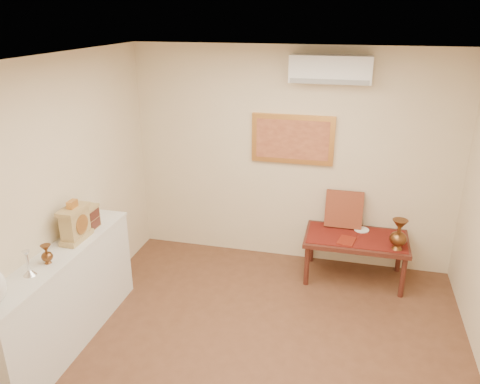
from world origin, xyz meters
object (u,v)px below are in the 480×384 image
(mantel_clock, at_px, (75,223))
(wooden_chest, at_px, (88,217))
(low_table, at_px, (356,242))
(display_ledge, at_px, (65,299))
(brass_urn_tall, at_px, (399,231))

(mantel_clock, bearing_deg, wooden_chest, 94.12)
(low_table, bearing_deg, display_ledge, -144.90)
(low_table, bearing_deg, wooden_chest, -153.53)
(display_ledge, xyz_separation_m, wooden_chest, (0.00, 0.55, 0.61))
(mantel_clock, bearing_deg, display_ledge, -93.97)
(display_ledge, height_order, low_table, display_ledge)
(mantel_clock, bearing_deg, brass_urn_tall, 24.14)
(brass_urn_tall, xyz_separation_m, mantel_clock, (-3.10, -1.39, 0.38))
(brass_urn_tall, height_order, wooden_chest, wooden_chest)
(brass_urn_tall, distance_m, mantel_clock, 3.42)
(display_ledge, xyz_separation_m, low_table, (2.67, 1.88, -0.01))
(wooden_chest, xyz_separation_m, low_table, (2.67, 1.33, -0.62))
(brass_urn_tall, xyz_separation_m, wooden_chest, (-3.12, -1.13, 0.33))
(display_ledge, bearing_deg, mantel_clock, 86.03)
(display_ledge, relative_size, mantel_clock, 4.93)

